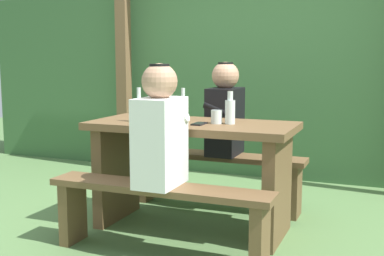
% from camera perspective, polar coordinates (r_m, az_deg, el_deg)
% --- Properties ---
extents(ground_plane, '(12.00, 12.00, 0.00)m').
position_cam_1_polar(ground_plane, '(3.59, 0.00, -11.35)').
color(ground_plane, '#517442').
extents(hedge_backdrop, '(6.40, 0.61, 1.87)m').
position_cam_1_polar(hedge_backdrop, '(5.27, 8.09, 5.18)').
color(hedge_backdrop, '#396237').
rests_on(hedge_backdrop, ground_plane).
extents(pergola_post_left, '(0.12, 0.12, 2.11)m').
position_cam_1_polar(pergola_post_left, '(5.30, -7.80, 6.51)').
color(pergola_post_left, brown).
rests_on(pergola_post_left, ground_plane).
extents(picnic_table, '(1.40, 0.64, 0.75)m').
position_cam_1_polar(picnic_table, '(3.45, 0.00, -3.33)').
color(picnic_table, brown).
rests_on(picnic_table, ground_plane).
extents(bench_near, '(1.40, 0.24, 0.44)m').
position_cam_1_polar(bench_near, '(3.03, -3.78, -8.77)').
color(bench_near, brown).
rests_on(bench_near, ground_plane).
extents(bench_far, '(1.40, 0.24, 0.44)m').
position_cam_1_polar(bench_far, '(3.97, 2.86, -4.69)').
color(bench_far, brown).
rests_on(bench_far, ground_plane).
extents(person_white_shirt, '(0.25, 0.35, 0.72)m').
position_cam_1_polar(person_white_shirt, '(2.93, -3.65, -0.22)').
color(person_white_shirt, white).
rests_on(person_white_shirt, bench_near).
extents(person_black_coat, '(0.25, 0.35, 0.72)m').
position_cam_1_polar(person_black_coat, '(3.88, 3.78, 1.80)').
color(person_black_coat, black).
rests_on(person_black_coat, bench_far).
extents(drinking_glass, '(0.07, 0.07, 0.09)m').
position_cam_1_polar(drinking_glass, '(3.33, 2.82, 1.28)').
color(drinking_glass, silver).
rests_on(drinking_glass, picnic_table).
extents(bottle_left, '(0.07, 0.07, 0.22)m').
position_cam_1_polar(bottle_left, '(3.32, 4.37, 2.00)').
color(bottle_left, silver).
rests_on(bottle_left, picnic_table).
extents(bottle_right, '(0.06, 0.06, 0.23)m').
position_cam_1_polar(bottle_right, '(3.42, -1.05, 2.18)').
color(bottle_right, silver).
rests_on(bottle_right, picnic_table).
extents(bottle_center, '(0.06, 0.06, 0.24)m').
position_cam_1_polar(bottle_center, '(3.44, -6.07, 2.19)').
color(bottle_center, silver).
rests_on(bottle_center, picnic_table).
extents(cell_phone, '(0.07, 0.14, 0.01)m').
position_cam_1_polar(cell_phone, '(3.29, 0.83, 0.49)').
color(cell_phone, black).
rests_on(cell_phone, picnic_table).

